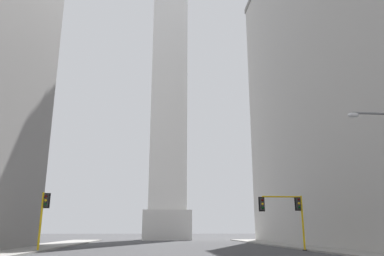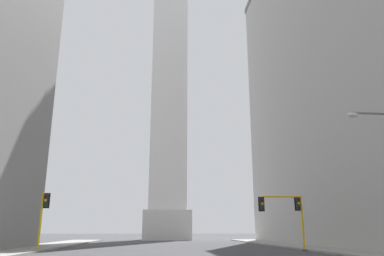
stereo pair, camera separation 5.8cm
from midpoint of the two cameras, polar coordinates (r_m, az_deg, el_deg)
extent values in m
cube|color=gray|center=(31.17, 26.67, -16.90)|extent=(5.00, 87.10, 0.15)
cube|color=silver|center=(73.23, -3.92, -14.57)|extent=(8.88, 8.88, 5.34)
cube|color=white|center=(79.21, -3.53, 7.15)|extent=(7.11, 7.11, 53.28)
cylinder|color=yellow|center=(35.69, -22.11, -13.07)|extent=(0.18, 0.18, 4.99)
cylinder|color=#262626|center=(35.72, -22.52, -16.97)|extent=(0.40, 0.40, 0.10)
cube|color=black|center=(35.69, -21.37, -10.24)|extent=(0.35, 0.35, 1.10)
cube|color=black|center=(35.86, -21.30, -10.27)|extent=(0.58, 0.05, 1.32)
sphere|color=#410907|center=(35.53, -21.39, -9.67)|extent=(0.22, 0.22, 0.22)
sphere|color=yellow|center=(35.50, -21.44, -10.21)|extent=(0.22, 0.22, 0.22)
sphere|color=#073410|center=(35.48, -21.49, -10.76)|extent=(0.22, 0.22, 0.22)
cylinder|color=yellow|center=(36.53, 16.49, -13.68)|extent=(0.18, 0.18, 4.86)
cylinder|color=#262626|center=(36.57, 16.78, -17.40)|extent=(0.40, 0.40, 0.10)
cube|color=black|center=(36.50, 15.85, -11.00)|extent=(0.34, 0.34, 1.10)
cube|color=black|center=(36.67, 15.75, -11.02)|extent=(0.58, 0.03, 1.32)
sphere|color=#410907|center=(36.35, 15.91, -10.44)|extent=(0.22, 0.22, 0.22)
sphere|color=yellow|center=(36.32, 15.95, -10.97)|extent=(0.22, 0.22, 0.22)
sphere|color=#073410|center=(36.30, 15.99, -11.51)|extent=(0.22, 0.22, 0.22)
cylinder|color=yellow|center=(36.02, 13.42, -10.15)|extent=(3.71, 0.14, 0.14)
sphere|color=yellow|center=(36.65, 16.21, -10.05)|extent=(0.18, 0.18, 0.18)
cube|color=black|center=(35.42, 10.59, -11.31)|extent=(0.34, 0.34, 1.10)
cube|color=black|center=(35.60, 10.51, -11.33)|extent=(0.58, 0.03, 1.32)
sphere|color=#410907|center=(35.27, 10.64, -10.74)|extent=(0.22, 0.22, 0.22)
sphere|color=yellow|center=(35.24, 10.67, -11.29)|extent=(0.22, 0.22, 0.22)
sphere|color=#073410|center=(35.22, 10.70, -11.84)|extent=(0.22, 0.22, 0.22)
cylinder|color=slate|center=(22.94, 26.24, 1.98)|extent=(2.72, 0.12, 0.12)
ellipsoid|color=silver|center=(22.24, 23.28, 1.83)|extent=(0.64, 0.36, 0.26)
camera|label=1|loc=(0.03, -90.03, 0.01)|focal=35.00mm
camera|label=2|loc=(0.03, 89.97, -0.01)|focal=35.00mm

